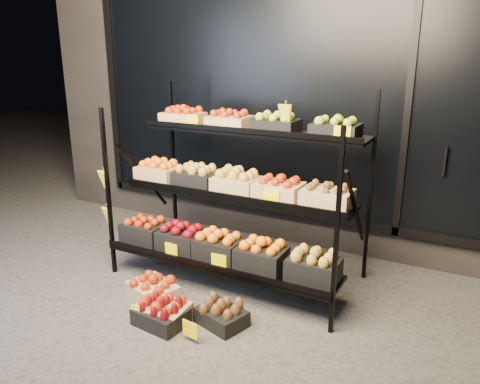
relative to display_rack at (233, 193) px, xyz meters
The scene contains 9 objects.
ground 0.99m from the display_rack, 88.86° to the right, with size 24.00×24.00×0.00m, color #514F4C.
building 2.21m from the display_rack, 89.65° to the left, with size 6.00×2.08×3.50m.
display_rack is the anchor object (origin of this frame).
tag_floor_a 1.26m from the display_rack, 103.32° to the right, with size 0.13×0.01×0.12m, color #FFE300.
tag_floor_b 1.25m from the display_rack, 78.16° to the right, with size 0.13×0.01×0.12m, color #FFE300.
floor_crate_left 1.03m from the display_rack, 120.90° to the right, with size 0.47×0.41×0.20m.
floor_crate_midleft 1.16m from the display_rack, 96.60° to the right, with size 0.40×0.31×0.19m.
floor_crate_midright 1.12m from the display_rack, 98.27° to the right, with size 0.40×0.30×0.20m.
floor_crate_right 1.03m from the display_rack, 67.66° to the right, with size 0.41×0.35×0.19m.
Camera 1 is at (1.83, -2.73, 1.95)m, focal length 35.00 mm.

